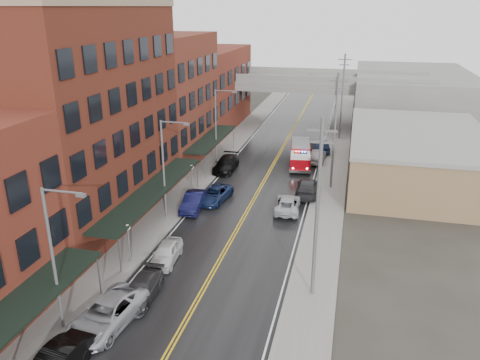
# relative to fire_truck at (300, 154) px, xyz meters

# --- Properties ---
(road) EXTENTS (11.00, 160.00, 0.02)m
(road) POSITION_rel_fire_truck_xyz_m (-3.15, -11.71, -1.43)
(road) COLOR black
(road) RESTS_ON ground
(sidewalk_left) EXTENTS (3.00, 160.00, 0.15)m
(sidewalk_left) POSITION_rel_fire_truck_xyz_m (-10.45, -11.71, -1.37)
(sidewalk_left) COLOR slate
(sidewalk_left) RESTS_ON ground
(sidewalk_right) EXTENTS (3.00, 160.00, 0.15)m
(sidewalk_right) POSITION_rel_fire_truck_xyz_m (4.15, -11.71, -1.37)
(sidewalk_right) COLOR slate
(sidewalk_right) RESTS_ON ground
(curb_left) EXTENTS (0.30, 160.00, 0.15)m
(curb_left) POSITION_rel_fire_truck_xyz_m (-8.80, -11.71, -1.37)
(curb_left) COLOR gray
(curb_left) RESTS_ON ground
(curb_right) EXTENTS (0.30, 160.00, 0.15)m
(curb_right) POSITION_rel_fire_truck_xyz_m (2.50, -11.71, -1.37)
(curb_right) COLOR gray
(curb_right) RESTS_ON ground
(brick_building_b) EXTENTS (9.00, 20.00, 18.00)m
(brick_building_b) POSITION_rel_fire_truck_xyz_m (-16.45, -18.71, 7.56)
(brick_building_b) COLOR #542216
(brick_building_b) RESTS_ON ground
(brick_building_c) EXTENTS (9.00, 15.00, 15.00)m
(brick_building_c) POSITION_rel_fire_truck_xyz_m (-16.45, -1.21, 6.06)
(brick_building_c) COLOR maroon
(brick_building_c) RESTS_ON ground
(brick_building_far) EXTENTS (9.00, 20.00, 12.00)m
(brick_building_far) POSITION_rel_fire_truck_xyz_m (-16.45, 16.29, 4.56)
(brick_building_far) COLOR #5F2919
(brick_building_far) RESTS_ON ground
(tan_building) EXTENTS (14.00, 22.00, 5.00)m
(tan_building) POSITION_rel_fire_truck_xyz_m (12.85, -1.71, 1.06)
(tan_building) COLOR #91704E
(tan_building) RESTS_ON ground
(right_far_block) EXTENTS (18.00, 30.00, 8.00)m
(right_far_block) POSITION_rel_fire_truck_xyz_m (14.85, 28.29, 2.56)
(right_far_block) COLOR slate
(right_far_block) RESTS_ON ground
(awning_1) EXTENTS (2.60, 18.00, 3.09)m
(awning_1) POSITION_rel_fire_truck_xyz_m (-10.64, -18.71, 1.54)
(awning_1) COLOR black
(awning_1) RESTS_ON ground
(awning_2) EXTENTS (2.60, 13.00, 3.09)m
(awning_2) POSITION_rel_fire_truck_xyz_m (-10.64, -1.21, 1.54)
(awning_2) COLOR black
(awning_2) RESTS_ON ground
(globe_lamp_1) EXTENTS (0.44, 0.44, 3.12)m
(globe_lamp_1) POSITION_rel_fire_truck_xyz_m (-9.55, -25.71, 0.87)
(globe_lamp_1) COLOR #59595B
(globe_lamp_1) RESTS_ON ground
(globe_lamp_2) EXTENTS (0.44, 0.44, 3.12)m
(globe_lamp_2) POSITION_rel_fire_truck_xyz_m (-9.55, -11.71, 0.87)
(globe_lamp_2) COLOR #59595B
(globe_lamp_2) RESTS_ON ground
(street_lamp_0) EXTENTS (2.64, 0.22, 9.00)m
(street_lamp_0) POSITION_rel_fire_truck_xyz_m (-9.70, -33.71, 3.74)
(street_lamp_0) COLOR #59595B
(street_lamp_0) RESTS_ON ground
(street_lamp_1) EXTENTS (2.64, 0.22, 9.00)m
(street_lamp_1) POSITION_rel_fire_truck_xyz_m (-9.70, -17.71, 3.74)
(street_lamp_1) COLOR #59595B
(street_lamp_1) RESTS_ON ground
(street_lamp_2) EXTENTS (2.64, 0.22, 9.00)m
(street_lamp_2) POSITION_rel_fire_truck_xyz_m (-9.70, -1.71, 3.74)
(street_lamp_2) COLOR #59595B
(street_lamp_2) RESTS_ON ground
(utility_pole_0) EXTENTS (1.80, 0.24, 12.00)m
(utility_pole_0) POSITION_rel_fire_truck_xyz_m (4.05, -26.71, 4.86)
(utility_pole_0) COLOR #59595B
(utility_pole_0) RESTS_ON ground
(utility_pole_1) EXTENTS (1.80, 0.24, 12.00)m
(utility_pole_1) POSITION_rel_fire_truck_xyz_m (4.05, -6.71, 4.86)
(utility_pole_1) COLOR #59595B
(utility_pole_1) RESTS_ON ground
(utility_pole_2) EXTENTS (1.80, 0.24, 12.00)m
(utility_pole_2) POSITION_rel_fire_truck_xyz_m (4.05, 13.29, 4.86)
(utility_pole_2) COLOR #59595B
(utility_pole_2) RESTS_ON ground
(overpass) EXTENTS (40.00, 10.00, 7.50)m
(overpass) POSITION_rel_fire_truck_xyz_m (-3.15, 20.29, 4.54)
(overpass) COLOR slate
(overpass) RESTS_ON ground
(fire_truck) EXTENTS (3.61, 7.53, 2.67)m
(fire_truck) POSITION_rel_fire_truck_xyz_m (0.00, 0.00, 0.00)
(fire_truck) COLOR maroon
(fire_truck) RESTS_ON ground
(parked_car_left_2) EXTENTS (3.42, 6.17, 1.63)m
(parked_car_left_2) POSITION_rel_fire_truck_xyz_m (-7.52, -32.75, -0.63)
(parked_car_left_2) COLOR #9C9EA4
(parked_car_left_2) RESTS_ON ground
(parked_car_left_3) EXTENTS (2.14, 4.77, 1.36)m
(parked_car_left_3) POSITION_rel_fire_truck_xyz_m (-6.75, -29.74, -0.77)
(parked_car_left_3) COLOR #29292C
(parked_car_left_3) RESTS_ON ground
(parked_car_left_4) EXTENTS (2.01, 4.34, 1.44)m
(parked_car_left_4) POSITION_rel_fire_truck_xyz_m (-6.99, -24.91, -0.72)
(parked_car_left_4) COLOR silver
(parked_car_left_4) RESTS_ON ground
(parked_car_left_5) EXTENTS (1.98, 4.88, 1.58)m
(parked_car_left_5) POSITION_rel_fire_truck_xyz_m (-8.15, -15.27, -0.66)
(parked_car_left_5) COLOR #0E0F33
(parked_car_left_5) RESTS_ON ground
(parked_car_left_6) EXTENTS (3.00, 5.27, 1.39)m
(parked_car_left_6) POSITION_rel_fire_truck_xyz_m (-6.83, -12.91, -0.75)
(parked_car_left_6) COLOR #132148
(parked_car_left_6) RESTS_ON ground
(parked_car_left_7) EXTENTS (2.28, 5.50, 1.59)m
(parked_car_left_7) POSITION_rel_fire_truck_xyz_m (-8.15, -3.78, -0.65)
(parked_car_left_7) COLOR black
(parked_car_left_7) RESTS_ON ground
(parked_car_right_0) EXTENTS (2.60, 5.06, 1.37)m
(parked_car_right_0) POSITION_rel_fire_truck_xyz_m (0.45, -13.51, -0.76)
(parked_car_right_0) COLOR #B2B6BB
(parked_car_right_0) RESTS_ON ground
(parked_car_right_1) EXTENTS (2.43, 5.52, 1.58)m
(parked_car_right_1) POSITION_rel_fire_truck_xyz_m (1.85, -9.10, -0.66)
(parked_car_right_1) COLOR #262629
(parked_car_right_1) RESTS_ON ground
(parked_car_right_2) EXTENTS (2.13, 4.96, 1.67)m
(parked_car_right_2) POSITION_rel_fire_truck_xyz_m (1.85, 1.91, -0.61)
(parked_car_right_2) COLOR #BABABA
(parked_car_right_2) RESTS_ON ground
(parked_car_right_3) EXTENTS (2.98, 5.17, 1.61)m
(parked_car_right_3) POSITION_rel_fire_truck_xyz_m (1.85, 6.26, -0.64)
(parked_car_right_3) COLOR black
(parked_car_right_3) RESTS_ON ground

